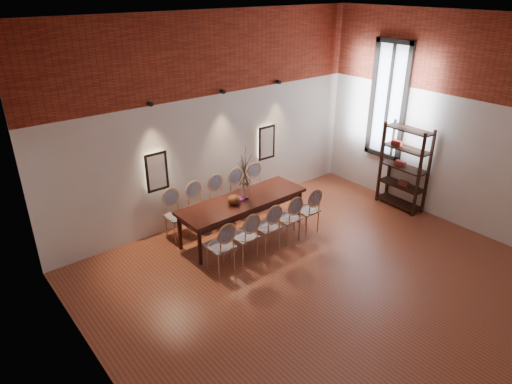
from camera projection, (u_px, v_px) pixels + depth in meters
floor at (342, 295)px, 7.14m from camera, size 7.00×7.00×0.02m
ceiling at (369, 22)px, 5.43m from camera, size 7.00×7.00×0.02m
wall_back at (211, 120)px, 8.80m from camera, size 7.00×0.10×4.00m
wall_left at (105, 270)px, 4.28m from camera, size 0.10×7.00×4.00m
wall_right at (482, 129)px, 8.29m from camera, size 0.10×7.00×4.00m
brick_band_back at (210, 54)px, 8.22m from camera, size 7.00×0.02×1.50m
brick_band_left at (91, 142)px, 3.79m from camera, size 0.02×7.00×1.50m
brick_band_right at (496, 59)px, 7.72m from camera, size 0.02×7.00×1.50m
niche_left at (156, 171)px, 8.29m from camera, size 0.36×0.06×0.66m
niche_right at (266, 142)px, 9.76m from camera, size 0.36×0.06×0.66m
spot_fixture_left at (150, 104)px, 7.74m from camera, size 0.08×0.10×0.08m
spot_fixture_mid at (223, 92)px, 8.58m from camera, size 0.08×0.10×0.08m
spot_fixture_right at (278, 82)px, 9.38m from camera, size 0.08×0.10×0.08m
window_glass at (389, 101)px, 9.59m from camera, size 0.02×0.78×2.38m
window_frame at (388, 101)px, 9.58m from camera, size 0.08×0.90×2.50m
window_mullion at (388, 101)px, 9.58m from camera, size 0.06×0.06×2.40m
dining_table at (243, 217)px, 8.65m from camera, size 2.55×0.86×0.75m
chair_near_a at (220, 246)px, 7.54m from camera, size 0.45×0.45×0.94m
chair_near_b at (244, 236)px, 7.84m from camera, size 0.45×0.45×0.94m
chair_near_c at (267, 227)px, 8.13m from camera, size 0.45×0.45×0.94m
chair_near_d at (287, 218)px, 8.42m from camera, size 0.45×0.45×0.94m
chair_near_e at (307, 210)px, 8.72m from camera, size 0.45×0.45×0.94m
chair_far_a at (177, 216)px, 8.50m from camera, size 0.45×0.45×0.94m
chair_far_b at (200, 208)px, 8.79m from camera, size 0.45×0.45×0.94m
chair_far_c at (221, 200)px, 9.09m from camera, size 0.45×0.45×0.94m
chair_far_d at (241, 193)px, 9.38m from camera, size 0.45×0.45×0.94m
chair_far_e at (260, 187)px, 9.67m from camera, size 0.45×0.45×0.94m
vase at (245, 191)px, 8.46m from camera, size 0.14×0.14×0.30m
dried_branches at (245, 169)px, 8.27m from camera, size 0.50×0.50×0.70m
bowl at (234, 200)px, 8.28m from camera, size 0.24×0.24×0.18m
book at (237, 200)px, 8.44m from camera, size 0.26×0.18×0.03m
shelving_rack at (404, 167)px, 9.53m from camera, size 0.41×1.01×1.80m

